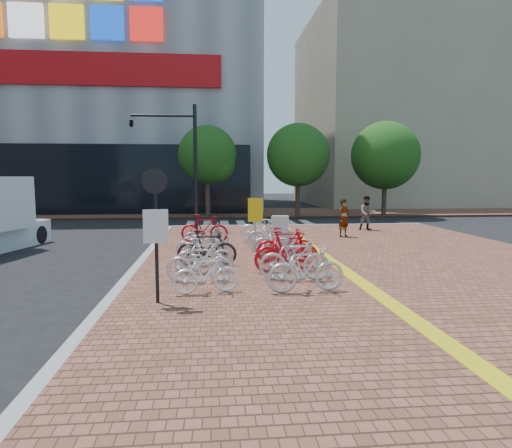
{
  "coord_description": "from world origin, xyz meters",
  "views": [
    {
      "loc": [
        -1.73,
        -12.68,
        2.83
      ],
      "look_at": [
        -0.34,
        1.65,
        1.3
      ],
      "focal_mm": 32.0,
      "sensor_mm": 36.0,
      "label": 1
    }
  ],
  "objects": [
    {
      "name": "ground",
      "position": [
        0.0,
        0.0,
        0.0
      ],
      "size": [
        120.0,
        120.0,
        0.0
      ],
      "primitive_type": "plane",
      "color": "black",
      "rests_on": "ground"
    },
    {
      "name": "sidewalk",
      "position": [
        3.0,
        -5.0,
        0.07
      ],
      "size": [
        14.0,
        34.0,
        0.15
      ],
      "primitive_type": "cube",
      "color": "brown",
      "rests_on": "ground"
    },
    {
      "name": "tactile_strip",
      "position": [
        2.0,
        -5.0,
        0.16
      ],
      "size": [
        0.4,
        34.0,
        0.01
      ],
      "primitive_type": "cube",
      "color": "gold",
      "rests_on": "sidewalk"
    },
    {
      "name": "kerb_west",
      "position": [
        -4.0,
        -5.0,
        0.08
      ],
      "size": [
        0.25,
        34.0,
        0.15
      ],
      "primitive_type": "cube",
      "color": "gray",
      "rests_on": "ground"
    },
    {
      "name": "kerb_north",
      "position": [
        3.0,
        12.0,
        0.08
      ],
      "size": [
        14.0,
        0.25,
        0.15
      ],
      "primitive_type": "cube",
      "color": "gray",
      "rests_on": "ground"
    },
    {
      "name": "far_sidewalk",
      "position": [
        0.0,
        21.0,
        0.07
      ],
      "size": [
        70.0,
        8.0,
        0.15
      ],
      "primitive_type": "cube",
      "color": "brown",
      "rests_on": "ground"
    },
    {
      "name": "department_store",
      "position": [
        -15.99,
        31.95,
        13.98
      ],
      "size": [
        36.0,
        24.27,
        28.0
      ],
      "color": "gray",
      "rests_on": "ground"
    },
    {
      "name": "building_beige",
      "position": [
        18.0,
        32.0,
        9.0
      ],
      "size": [
        20.0,
        18.0,
        18.0
      ],
      "primitive_type": "cube",
      "color": "gray",
      "rests_on": "ground"
    },
    {
      "name": "crosswalk",
      "position": [
        0.5,
        14.0,
        0.01
      ],
      "size": [
        7.5,
        4.0,
        0.01
      ],
      "color": "silver",
      "rests_on": "ground"
    },
    {
      "name": "street_trees",
      "position": [
        5.04,
        17.45,
        4.1
      ],
      "size": [
        16.2,
        4.6,
        6.35
      ],
      "color": "#38281E",
      "rests_on": "far_sidewalk"
    },
    {
      "name": "bike_0",
      "position": [
        -1.88,
        -2.43,
        0.61
      ],
      "size": [
        1.59,
        0.72,
        0.92
      ],
      "primitive_type": "imported",
      "rotation": [
        0.0,
        0.0,
        1.77
      ],
      "color": "white",
      "rests_on": "sidewalk"
    },
    {
      "name": "bike_1",
      "position": [
        -2.06,
        -1.27,
        0.66
      ],
      "size": [
        1.71,
        0.56,
        1.01
      ],
      "primitive_type": "imported",
      "rotation": [
        0.0,
        0.0,
        1.52
      ],
      "color": "silver",
      "rests_on": "sidewalk"
    },
    {
      "name": "bike_2",
      "position": [
        -1.95,
        -0.15,
        0.64
      ],
      "size": [
        1.69,
        0.74,
        0.98
      ],
      "primitive_type": "imported",
      "rotation": [
        0.0,
        0.0,
        1.75
      ],
      "color": "silver",
      "rests_on": "sidewalk"
    },
    {
      "name": "bike_3",
      "position": [
        -1.89,
        0.87,
        0.69
      ],
      "size": [
        1.82,
        0.67,
        1.07
      ],
      "primitive_type": "imported",
      "rotation": [
        0.0,
        0.0,
        1.48
      ],
      "color": "black",
      "rests_on": "sidewalk"
    },
    {
      "name": "bike_4",
      "position": [
        -2.11,
        2.25,
        0.58
      ],
      "size": [
        1.64,
        0.59,
        0.86
      ],
      "primitive_type": "imported",
      "rotation": [
        0.0,
        0.0,
        1.58
      ],
      "color": "silver",
      "rests_on": "sidewalk"
    },
    {
      "name": "bike_5",
      "position": [
        -2.06,
        3.23,
        0.57
      ],
      "size": [
        1.62,
        0.65,
        0.84
      ],
      "primitive_type": "imported",
      "rotation": [
        0.0,
        0.0,
        1.51
      ],
      "color": "#ACACB1",
      "rests_on": "sidewalk"
    },
    {
      "name": "bike_6",
      "position": [
        -1.96,
        4.44,
        0.6
      ],
      "size": [
        1.77,
        0.79,
        0.9
      ],
      "primitive_type": "imported",
      "rotation": [
        0.0,
        0.0,
        1.68
      ],
      "color": "#A4A5A9",
      "rests_on": "sidewalk"
    },
    {
      "name": "bike_7",
      "position": [
        -2.04,
        5.6,
        0.72
      ],
      "size": [
        1.95,
        0.79,
        1.14
      ],
      "primitive_type": "imported",
      "rotation": [
        0.0,
        0.0,
        1.44
      ],
      "color": "#A50B1B",
      "rests_on": "sidewalk"
    },
    {
      "name": "bike_8",
      "position": [
        0.4,
        -2.55,
        0.7
      ],
      "size": [
        1.87,
        0.69,
        1.1
      ],
      "primitive_type": "imported",
      "rotation": [
        0.0,
        0.0,
        1.67
      ],
      "color": "silver",
      "rests_on": "sidewalk"
    },
    {
      "name": "bike_9",
      "position": [
        0.37,
        -1.32,
        0.7
      ],
      "size": [
        1.9,
        0.81,
        1.1
      ],
      "primitive_type": "imported",
      "rotation": [
        0.0,
        0.0,
        1.41
      ],
      "color": "silver",
      "rests_on": "sidewalk"
    },
    {
      "name": "bike_10",
      "position": [
        0.35,
        -0.21,
        0.73
      ],
      "size": [
        1.99,
        0.91,
        1.16
      ],
      "primitive_type": "imported",
      "rotation": [
        0.0,
        0.0,
        1.77
      ],
      "color": "red",
      "rests_on": "sidewalk"
    },
    {
      "name": "bike_11",
      "position": [
        0.53,
        1.13,
        0.7
      ],
      "size": [
        1.82,
        0.53,
        1.09
      ],
      "primitive_type": "imported",
      "rotation": [
        0.0,
        0.0,
        1.58
      ],
      "color": "red",
      "rests_on": "sidewalk"
    },
    {
      "name": "bike_12",
      "position": [
        0.48,
        2.25,
        0.65
      ],
      "size": [
        1.72,
        0.68,
        1.0
      ],
      "primitive_type": "imported",
      "rotation": [
        0.0,
        0.0,
        1.7
      ],
      "color": "#ADADB2",
      "rests_on": "sidewalk"
    },
    {
      "name": "bike_13",
      "position": [
        0.44,
        3.3,
        0.73
      ],
      "size": [
        1.96,
        0.68,
        1.16
      ],
      "primitive_type": "imported",
      "rotation": [
        0.0,
        0.0,
        1.5
      ],
      "color": "silver",
      "rests_on": "sidewalk"
    },
    {
      "name": "bike_14",
      "position": [
        0.52,
        4.38,
        0.62
      ],
      "size": [
        1.86,
        0.91,
        0.93
      ],
      "primitive_type": "imported",
      "rotation": [
        0.0,
        0.0,
        1.74
      ],
      "color": "silver",
      "rests_on": "sidewalk"
    },
    {
      "name": "bike_15",
      "position": [
        0.32,
        5.58,
        0.71
      ],
      "size": [
        1.91,
        0.76,
        1.12
      ],
      "primitive_type": "imported",
      "rotation": [
        0.0,
        0.0,
        1.44
      ],
      "color": "white",
      "rests_on": "sidewalk"
    },
    {
      "name": "pedestrian_a",
      "position": [
        4.04,
        6.78,
        0.98
      ],
      "size": [
        0.72,
        0.65,
        1.66
      ],
      "primitive_type": "imported",
      "rotation": [
        0.0,
        0.0,
        0.54
      ],
      "color": "gray",
      "rests_on": "sidewalk"
    },
    {
      "name": "pedestrian_b",
      "position": [
        5.91,
        9.13,
        0.99
      ],
      "size": [
        0.88,
        0.72,
        1.69
      ],
      "primitive_type": "imported",
      "rotation": [
        0.0,
        0.0,
        -0.11
      ],
      "color": "#474C5A",
      "rests_on": "sidewalk"
    },
    {
      "name": "utility_box",
      "position": [
        0.68,
        3.27,
        0.78
      ],
      "size": [
        0.61,
        0.47,
        1.26
      ],
      "primitive_type": "cube",
      "rotation": [
        0.0,
        0.0,
        -0.09
      ],
      "color": "silver",
      "rests_on": "sidewalk"
    },
    {
      "name": "yellow_sign",
      "position": [
        -0.23,
        3.1,
        1.47
      ],
      "size": [
        0.52,
        0.15,
        1.9
      ],
      "color": "#B7B7BC",
      "rests_on": "sidewalk"
    },
    {
      "name": "notice_sign",
      "position": [
        -2.9,
        -3.13,
        1.93
      ],
      "size": [
        0.52,
        0.17,
        2.83
      ],
      "color": "black",
      "rests_on": "sidewalk"
    },
    {
      "name": "traffic_light_pole",
      "position": [
        -3.97,
        10.55,
        4.42
      ],
      "size": [
        3.33,
        1.28,
        6.19
      ],
      "color": "black",
      "rests_on": "sidewalk"
    }
  ]
}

